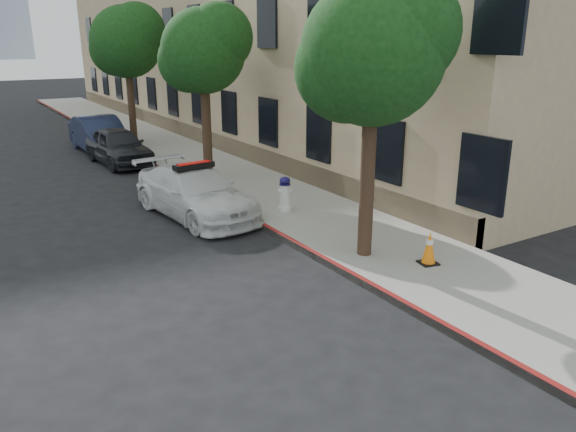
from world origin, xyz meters
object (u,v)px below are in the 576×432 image
(police_car, at_px, (195,192))
(parked_car_mid, at_px, (119,146))
(traffic_cone, at_px, (429,248))
(parked_car_far, at_px, (100,135))
(fire_hydrant, at_px, (285,194))

(police_car, bearing_deg, parked_car_mid, 82.94)
(police_car, bearing_deg, traffic_cone, -72.96)
(parked_car_far, height_order, traffic_cone, parked_car_far)
(police_car, bearing_deg, parked_car_far, 83.14)
(police_car, height_order, parked_car_mid, police_car)
(fire_hydrant, distance_m, traffic_cone, 4.70)
(police_car, xyz_separation_m, parked_car_mid, (0.10, 7.49, 0.02))
(parked_car_far, distance_m, fire_hydrant, 11.60)
(parked_car_mid, bearing_deg, parked_car_far, 86.43)
(parked_car_far, bearing_deg, traffic_cone, -82.88)
(fire_hydrant, xyz_separation_m, traffic_cone, (0.55, -4.67, -0.11))
(fire_hydrant, bearing_deg, parked_car_far, 116.61)
(parked_car_far, bearing_deg, fire_hydrant, -82.08)
(parked_car_far, height_order, fire_hydrant, parked_car_far)
(police_car, distance_m, parked_car_mid, 7.49)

